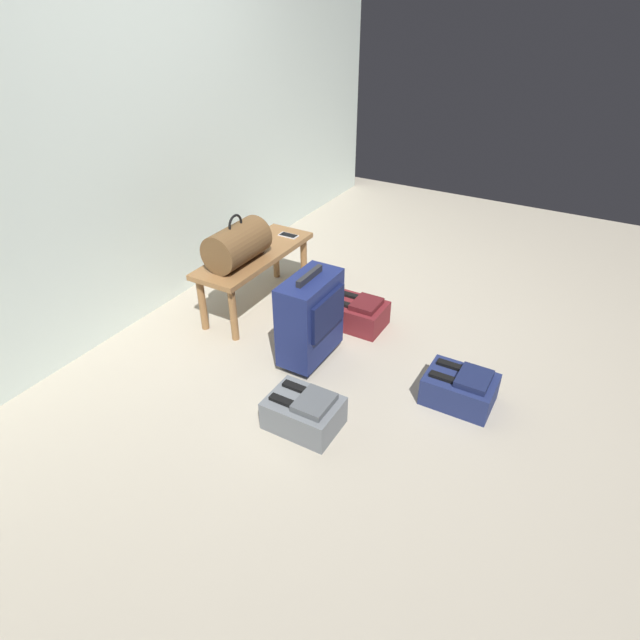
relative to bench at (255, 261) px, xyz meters
name	(u,v)px	position (x,y,z in m)	size (l,w,h in m)	color
ground_plane	(360,356)	(-0.20, -0.94, -0.36)	(6.60, 6.60, 0.00)	#B2A893
back_wall	(139,99)	(-0.20, 0.66, 1.04)	(6.00, 0.10, 2.80)	silver
bench	(255,261)	(0.00, 0.00, 0.00)	(1.00, 0.36, 0.42)	olive
duffel_bag_brown	(237,244)	(-0.18, 0.00, 0.20)	(0.44, 0.26, 0.34)	brown
cell_phone	(288,235)	(0.36, -0.05, 0.07)	(0.07, 0.14, 0.01)	silver
suitcase_upright_navy	(311,317)	(-0.38, -0.68, -0.04)	(0.44, 0.25, 0.61)	navy
backpack_maroon	(357,313)	(0.12, -0.76, -0.26)	(0.28, 0.38, 0.21)	maroon
backpack_grey	(304,412)	(-0.91, -0.95, -0.26)	(0.28, 0.38, 0.21)	slate
backpack_navy	(460,388)	(-0.31, -1.61, -0.26)	(0.28, 0.38, 0.21)	navy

